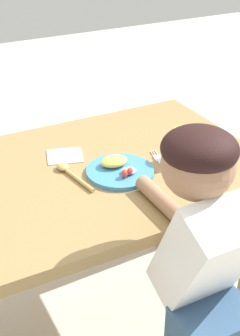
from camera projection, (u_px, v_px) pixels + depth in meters
The scene contains 8 objects.
ground_plane at pixel (94, 323), 1.90m from camera, with size 8.00×8.00×0.00m, color beige.
dining_table at pixel (89, 198), 1.61m from camera, with size 1.15×0.76×0.69m.
plate at pixel (119, 170), 1.54m from camera, with size 0.21×0.21×0.04m.
fork at pixel (163, 166), 1.58m from camera, with size 0.06×0.20×0.01m.
spoon at pixel (70, 172), 1.53m from camera, with size 0.06×0.20×0.02m.
drinking_cup at pixel (184, 145), 1.59m from camera, with size 0.07×0.07×0.11m, color gold.
person at pixel (204, 294), 1.28m from camera, with size 0.21×0.46×0.99m.
napkin at pixel (65, 156), 1.64m from camera, with size 0.12×0.10×0.00m, color white.
Camera 1 is at (-0.53, -1.24, 1.47)m, focal length 52.27 mm.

